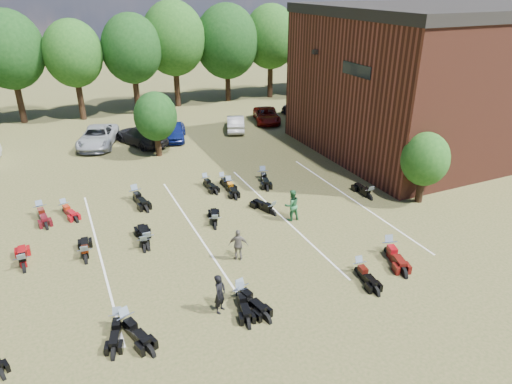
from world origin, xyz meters
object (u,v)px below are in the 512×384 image
person_green (292,205)px  car_4 (175,132)px  motorcycle_7 (25,270)px  motorcycle_3 (242,299)px  motorcycle_14 (42,216)px  person_black (220,294)px  person_grey (239,245)px

person_green → car_4: bearing=-81.1°
person_green → motorcycle_7: size_ratio=0.79×
motorcycle_3 → motorcycle_14: motorcycle_3 is taller
person_black → person_grey: 3.85m
person_black → motorcycle_7: bearing=95.7°
person_green → motorcycle_3: bearing=46.9°
person_black → motorcycle_3: bearing=-23.5°
person_black → motorcycle_7: person_black is taller
motorcycle_14 → person_black: bearing=-69.4°
person_grey → motorcycle_7: bearing=8.1°
person_black → person_grey: (2.13, 3.20, -0.06)m
person_green → motorcycle_3: size_ratio=0.78×
person_grey → motorcycle_3: 3.13m
car_4 → motorcycle_14: bearing=-118.3°
car_4 → motorcycle_3: car_4 is taller
person_green → motorcycle_7: bearing=-1.8°
person_grey → motorcycle_3: person_grey is taller
person_black → person_green: person_green is taller
car_4 → person_green: 16.76m
car_4 → motorcycle_3: (-3.18, -21.97, -0.69)m
person_green → motorcycle_14: person_green is taller
person_black → person_green: (6.38, 5.72, 0.04)m
person_green → person_grey: size_ratio=1.12×
car_4 → motorcycle_7: size_ratio=1.78×
person_green → motorcycle_14: 14.34m
person_green → motorcycle_3: 7.58m
person_black → motorcycle_7: (-7.31, 6.55, -0.87)m
car_4 → person_black: bearing=-82.9°
person_grey → motorcycle_3: (-1.05, -2.83, -0.81)m
motorcycle_14 → person_grey: bearing=-53.5°
car_4 → motorcycle_7: bearing=-108.4°
person_black → motorcycle_3: person_black is taller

